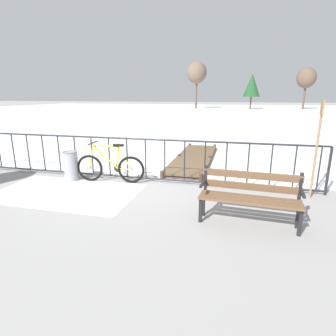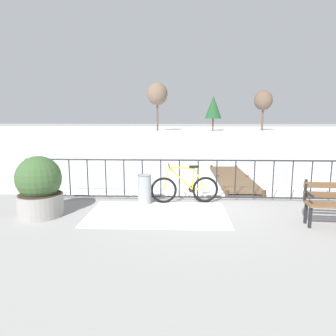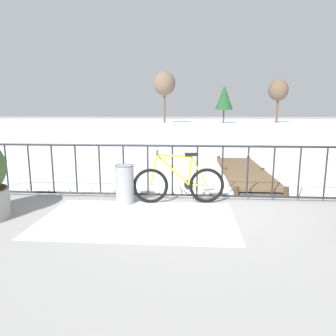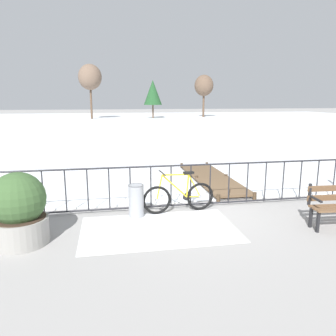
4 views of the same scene
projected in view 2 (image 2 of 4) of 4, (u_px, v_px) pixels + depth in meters
name	position (u px, v px, depth m)	size (l,w,h in m)	color
ground_plane	(198.00, 200.00, 7.91)	(160.00, 160.00, 0.00)	gray
frozen_pond	(184.00, 135.00, 35.88)	(80.00, 56.00, 0.03)	white
snow_patch	(157.00, 214.00, 6.77)	(3.10, 1.87, 0.01)	white
railing_fence	(198.00, 179.00, 7.82)	(9.06, 0.06, 1.07)	#232328
bicycle_near_railing	(185.00, 188.00, 7.61)	(1.71, 0.52, 0.97)	black
planter_with_shrub	(39.00, 187.00, 6.57)	(0.97, 0.97, 1.32)	gray
trash_bin	(145.00, 189.00, 7.53)	(0.35, 0.35, 0.73)	gray
wooden_dock	(232.00, 178.00, 10.21)	(1.10, 4.31, 0.20)	brown
tree_far_west	(157.00, 94.00, 44.22)	(2.99, 2.99, 7.03)	brown
tree_west_mid	(213.00, 107.00, 44.47)	(2.48, 2.48, 5.13)	brown
tree_centre	(263.00, 101.00, 45.24)	(2.70, 2.70, 5.99)	brown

